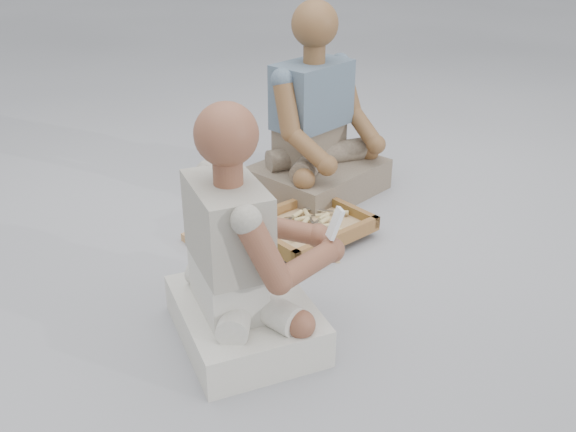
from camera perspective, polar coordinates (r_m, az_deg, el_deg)
ground at (r=2.67m, az=3.13°, el=-6.10°), size 60.00×60.00×0.00m
carved_panel at (r=3.02m, az=-2.99°, el=-1.46°), size 0.62×0.46×0.04m
tool_tray at (r=2.98m, az=1.81°, el=-0.95°), size 0.58×0.49×0.07m
chisel_0 at (r=3.04m, az=0.60°, el=0.01°), size 0.21×0.10×0.02m
chisel_1 at (r=3.08m, az=4.35°, el=0.38°), size 0.17×0.17×0.02m
chisel_2 at (r=2.96m, az=3.05°, el=-0.92°), size 0.21×0.10×0.02m
chisel_3 at (r=2.97m, az=1.40°, el=-0.68°), size 0.19×0.15×0.02m
chisel_4 at (r=2.98m, az=3.04°, el=-0.55°), size 0.21×0.09×0.02m
chisel_5 at (r=3.02m, az=2.95°, el=-0.24°), size 0.21×0.10×0.02m
chisel_6 at (r=3.07m, az=2.69°, el=0.02°), size 0.21×0.11×0.02m
chisel_7 at (r=3.02m, az=0.79°, el=-0.36°), size 0.22×0.04×0.02m
chisel_8 at (r=2.92m, az=4.69°, el=-1.29°), size 0.10×0.21×0.02m
chisel_9 at (r=3.05m, az=1.79°, el=0.04°), size 0.08×0.22×0.02m
wood_chip_0 at (r=2.72m, az=-0.47°, el=-5.25°), size 0.02×0.02×0.00m
wood_chip_1 at (r=3.31m, az=1.58°, el=0.87°), size 0.02×0.02×0.00m
wood_chip_2 at (r=2.72m, az=1.37°, el=-5.32°), size 0.02×0.02×0.00m
wood_chip_3 at (r=3.00m, az=-1.02°, el=-2.07°), size 0.02×0.02×0.00m
wood_chip_4 at (r=3.31m, az=-1.31°, el=0.89°), size 0.02×0.02×0.00m
wood_chip_5 at (r=2.82m, az=4.44°, el=-4.11°), size 0.02×0.02×0.00m
wood_chip_6 at (r=3.05m, az=-2.93°, el=-1.58°), size 0.02×0.02×0.00m
wood_chip_7 at (r=3.00m, az=-1.34°, el=-2.08°), size 0.02×0.02×0.00m
wood_chip_8 at (r=3.10m, az=-5.18°, el=-1.18°), size 0.02×0.02×0.00m
wood_chip_9 at (r=3.07m, az=-5.36°, el=-1.44°), size 0.02×0.02×0.00m
wood_chip_10 at (r=3.31m, az=0.51°, el=0.87°), size 0.02×0.02×0.00m
wood_chip_11 at (r=3.27m, az=5.81°, el=0.34°), size 0.02×0.02×0.00m
wood_chip_12 at (r=2.99m, az=-4.07°, el=-2.20°), size 0.02×0.02×0.00m
wood_chip_13 at (r=3.28m, az=4.04°, el=0.53°), size 0.02×0.02×0.00m
wood_chip_14 at (r=2.73m, az=1.49°, el=-5.19°), size 0.02×0.02×0.00m
craftsman at (r=2.22m, az=-4.13°, el=-4.39°), size 0.63×0.63×0.88m
companion at (r=3.37m, az=2.61°, el=7.37°), size 0.75×0.65×1.00m
mobile_phone at (r=2.22m, az=4.22°, el=-0.65°), size 0.06×0.06×0.11m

